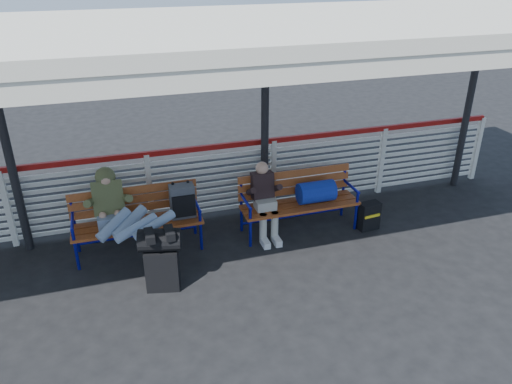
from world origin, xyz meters
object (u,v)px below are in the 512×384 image
object	(u,v)px
bench_left	(152,210)
bench_right	(306,194)
luggage_stack	(161,257)
suitcase_side	(369,216)
companion_person	(265,200)
traveler_man	(127,218)

from	to	relation	value
bench_left	bench_right	distance (m)	2.30
bench_right	bench_left	bearing A→B (deg)	176.07
luggage_stack	bench_left	distance (m)	1.04
bench_left	suitcase_side	world-z (taller)	bench_left
companion_person	suitcase_side	bearing A→B (deg)	-10.54
suitcase_side	luggage_stack	bearing A→B (deg)	-176.61
bench_left	bench_right	xyz separation A→B (m)	(2.29, -0.16, -0.02)
bench_right	luggage_stack	bearing A→B (deg)	-159.41
luggage_stack	bench_right	size ratio (longest dim) A/B	0.48
companion_person	suitcase_side	size ratio (longest dim) A/B	2.57
companion_person	luggage_stack	bearing A→B (deg)	-152.47
bench_right	companion_person	xyz separation A→B (m)	(-0.67, -0.01, 0.01)
luggage_stack	traveler_man	world-z (taller)	traveler_man
traveler_man	suitcase_side	bearing A→B (deg)	-1.97
bench_right	suitcase_side	size ratio (longest dim) A/B	4.05
luggage_stack	bench_left	xyz separation A→B (m)	(0.03, 1.03, 0.14)
luggage_stack	traveler_man	bearing A→B (deg)	129.62
bench_right	traveler_man	xyz separation A→B (m)	(-2.66, -0.18, 0.13)
bench_left	traveler_man	world-z (taller)	traveler_man
bench_right	traveler_man	world-z (taller)	traveler_man
bench_left	traveler_man	xyz separation A→B (m)	(-0.37, -0.34, 0.11)
luggage_stack	bench_right	distance (m)	2.48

